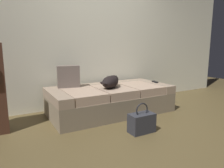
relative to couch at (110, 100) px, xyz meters
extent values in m
plane|color=brown|center=(0.00, -0.97, -0.21)|extent=(10.00, 10.00, 0.00)
cube|color=#EBE9CF|center=(0.00, 0.63, 1.19)|extent=(6.40, 0.10, 2.80)
cube|color=gray|center=(0.00, 0.00, -0.06)|extent=(1.93, 0.94, 0.30)
cube|color=gray|center=(-0.86, 0.00, 0.15)|extent=(0.20, 0.94, 0.13)
cube|color=gray|center=(0.86, 0.00, 0.15)|extent=(0.20, 0.94, 0.13)
cube|color=gray|center=(0.00, 0.37, 0.15)|extent=(1.53, 0.20, 0.13)
cube|color=tan|center=(-0.51, -0.10, 0.15)|extent=(0.49, 0.73, 0.13)
cube|color=tan|center=(0.00, -0.10, 0.15)|extent=(0.49, 0.73, 0.13)
cube|color=tan|center=(0.51, -0.10, 0.15)|extent=(0.49, 0.73, 0.13)
ellipsoid|color=black|center=(-0.05, -0.09, 0.31)|extent=(0.45, 0.45, 0.19)
sphere|color=black|center=(0.09, 0.04, 0.31)|extent=(0.15, 0.15, 0.15)
ellipsoid|color=black|center=(0.14, 0.09, 0.30)|extent=(0.10, 0.10, 0.05)
cone|color=black|center=(0.06, 0.07, 0.37)|extent=(0.04, 0.04, 0.04)
cone|color=black|center=(0.11, 0.01, 0.37)|extent=(0.04, 0.04, 0.04)
ellipsoid|color=black|center=(-0.22, -0.18, 0.32)|extent=(0.08, 0.16, 0.04)
cube|color=black|center=(0.88, -0.05, 0.23)|extent=(0.07, 0.16, 0.02)
cube|color=#695C54|center=(-0.60, 0.27, 0.38)|extent=(0.36, 0.18, 0.34)
cube|color=#2D2F36|center=(-0.05, -0.90, -0.09)|extent=(0.32, 0.18, 0.24)
torus|color=black|center=(-0.05, -0.90, 0.08)|extent=(0.18, 0.02, 0.18)
camera|label=1|loc=(-1.57, -2.85, 0.84)|focal=33.13mm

